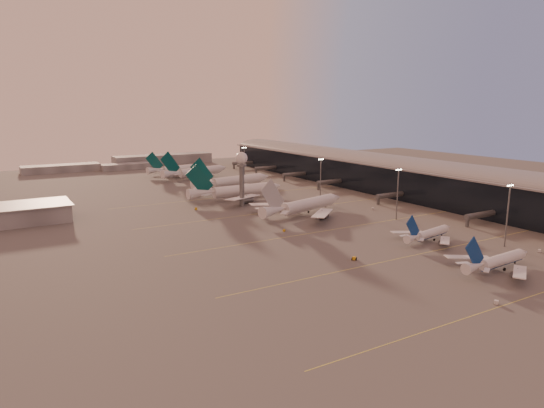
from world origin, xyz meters
TOP-DOWN VIEW (x-y plane):
  - ground at (0.00, 0.00)m, footprint 700.00×700.00m
  - taxiway_markings at (30.00, 56.00)m, footprint 180.00×185.25m
  - terminal at (107.88, 110.09)m, footprint 57.00×362.00m
  - radar_tower at (5.00, 120.00)m, footprint 6.40×6.40m
  - mast_a at (58.00, 0.00)m, footprint 3.60×0.56m
  - mast_b at (55.00, 55.00)m, footprint 3.60×0.56m
  - mast_c at (50.00, 110.00)m, footprint 3.60×0.56m
  - mast_d at (48.00, 200.00)m, footprint 3.60×0.56m
  - distant_horizon at (2.62, 325.14)m, footprint 165.00×37.50m
  - narrowbody_near at (29.93, -16.31)m, footprint 36.20×28.84m
  - narrowbody_mid at (38.54, 20.20)m, footprint 32.74×25.90m
  - widebody_white at (22.15, 85.38)m, footprint 58.83×46.50m
  - greentail_a at (11.35, 138.71)m, footprint 61.86×49.90m
  - greentail_b at (25.51, 173.08)m, footprint 61.39×49.19m
  - greentail_c at (22.10, 228.17)m, footprint 59.31×47.19m
  - greentail_d at (17.71, 255.44)m, footprint 53.32×42.65m
  - gsv_truck_a at (5.45, -33.23)m, footprint 6.06×4.82m
  - gsv_catering_a at (62.65, -11.17)m, footprint 5.56×4.37m
  - gsv_tug_mid at (-3.28, 16.74)m, footprint 4.43×4.50m
  - gsv_truck_b at (56.76, 46.34)m, footprint 5.94×3.37m
  - gsv_truck_c at (-3.33, 63.18)m, footprint 5.23×3.47m
  - gsv_catering_b at (60.74, 77.57)m, footprint 4.89×2.49m
  - gsv_tug_far at (22.21, 90.73)m, footprint 2.94×3.62m
  - gsv_truck_d at (-19.92, 124.81)m, footprint 2.73×6.25m

SIDE VIEW (x-z plane):
  - ground at x=0.00m, z-range 0.00..0.00m
  - taxiway_markings at x=30.00m, z-range 0.00..0.02m
  - gsv_tug_far at x=22.21m, z-range 0.01..0.91m
  - gsv_tug_mid at x=-3.28m, z-range 0.02..1.14m
  - gsv_truck_c at x=-3.33m, z-range 0.02..2.01m
  - gsv_truck_b at x=56.76m, z-range 0.02..2.29m
  - gsv_truck_a at x=5.45m, z-range 0.02..2.38m
  - gsv_truck_d at x=-19.92m, z-range 0.02..2.48m
  - gsv_catering_b at x=60.74m, z-range 0.00..3.93m
  - gsv_catering_a at x=62.65m, z-range 0.00..4.18m
  - narrowbody_mid at x=38.54m, z-range -3.84..9.06m
  - narrowbody_near at x=29.93m, z-range -4.21..9.93m
  - greentail_d at x=17.71m, z-range -6.33..13.24m
  - widebody_white at x=22.15m, z-range -6.94..14.30m
  - distant_horizon at x=2.62m, z-range -0.61..8.39m
  - greentail_c at x=22.10m, z-range -7.18..15.02m
  - greentail_b at x=25.51m, z-range -7.25..15.18m
  - greentail_a at x=11.35m, z-range -7.26..15.20m
  - terminal at x=107.88m, z-range -1.00..22.04m
  - mast_a at x=58.00m, z-range 1.24..26.24m
  - mast_b at x=55.00m, z-range 1.24..26.24m
  - mast_c at x=50.00m, z-range 1.24..26.24m
  - mast_d at x=48.00m, z-range 1.24..26.24m
  - radar_tower at x=5.00m, z-range 5.40..36.50m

